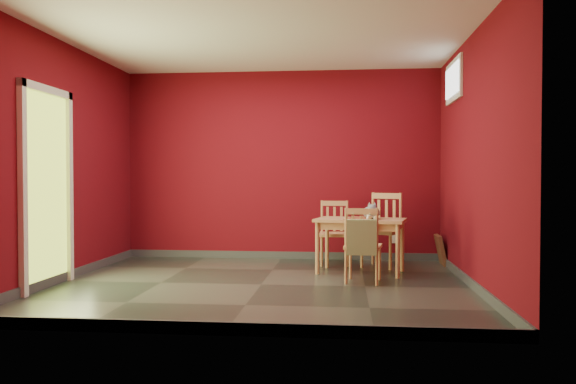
# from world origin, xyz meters

# --- Properties ---
(ground) EXTENTS (4.50, 4.50, 0.00)m
(ground) POSITION_xyz_m (0.00, 0.00, 0.00)
(ground) COLOR #2D342D
(ground) RESTS_ON ground
(room_shell) EXTENTS (4.50, 4.50, 4.50)m
(room_shell) POSITION_xyz_m (0.00, 0.00, 0.05)
(room_shell) COLOR #630A13
(room_shell) RESTS_ON ground
(doorway) EXTENTS (0.06, 1.01, 2.13)m
(doorway) POSITION_xyz_m (-2.23, -0.40, 1.12)
(doorway) COLOR #B7D838
(doorway) RESTS_ON ground
(window) EXTENTS (0.05, 0.90, 0.50)m
(window) POSITION_xyz_m (2.23, 1.00, 2.35)
(window) COLOR white
(window) RESTS_ON room_shell
(outlet_plate) EXTENTS (0.08, 0.02, 0.12)m
(outlet_plate) POSITION_xyz_m (1.60, 1.99, 0.30)
(outlet_plate) COLOR silver
(outlet_plate) RESTS_ON room_shell
(dining_table) EXTENTS (1.17, 0.82, 0.67)m
(dining_table) POSITION_xyz_m (1.10, 0.87, 0.58)
(dining_table) COLOR tan
(dining_table) RESTS_ON ground
(table_runner) EXTENTS (0.42, 0.69, 0.32)m
(table_runner) POSITION_xyz_m (1.10, 0.76, 0.62)
(table_runner) COLOR #A0452C
(table_runner) RESTS_ON dining_table
(chair_far_left) EXTENTS (0.41, 0.41, 0.85)m
(chair_far_left) POSITION_xyz_m (0.77, 1.52, 0.44)
(chair_far_left) COLOR tan
(chair_far_left) RESTS_ON ground
(chair_far_right) EXTENTS (0.60, 0.60, 0.97)m
(chair_far_right) POSITION_xyz_m (1.41, 1.41, 0.49)
(chair_far_right) COLOR tan
(chair_far_right) RESTS_ON ground
(chair_near) EXTENTS (0.45, 0.45, 0.84)m
(chair_near) POSITION_xyz_m (1.11, 0.21, 0.43)
(chair_near) COLOR tan
(chair_near) RESTS_ON ground
(tote_bag) EXTENTS (0.32, 0.19, 0.45)m
(tote_bag) POSITION_xyz_m (1.09, 0.00, 0.53)
(tote_bag) COLOR #99AD6E
(tote_bag) RESTS_ON chair_near
(cat) EXTENTS (0.37, 0.49, 0.22)m
(cat) POSITION_xyz_m (1.23, 0.84, 0.77)
(cat) COLOR slate
(cat) RESTS_ON table_runner
(picture_frame) EXTENTS (0.14, 0.40, 0.40)m
(picture_frame) POSITION_xyz_m (2.19, 1.60, 0.20)
(picture_frame) COLOR brown
(picture_frame) RESTS_ON ground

